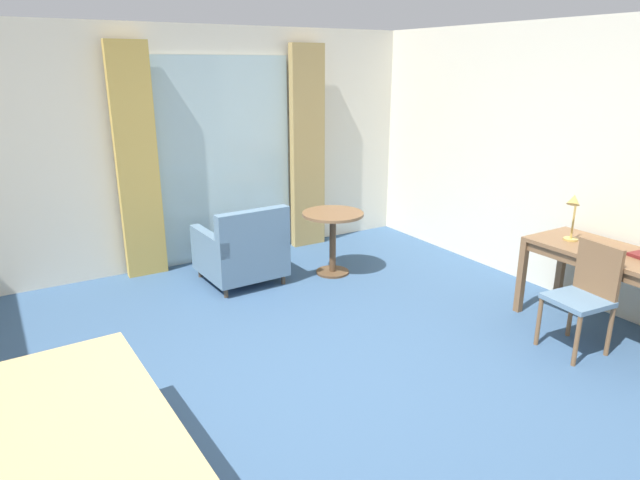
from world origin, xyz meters
The scene contains 11 objects.
ground centered at (0.00, 0.00, -0.05)m, with size 6.83×6.72×0.10m, color #38567A.
wall_back centered at (0.00, 3.10, 1.30)m, with size 6.43×0.12×2.60m, color silver.
wall_right centered at (3.16, 0.00, 1.30)m, with size 0.12×6.32×2.60m, color silver.
balcony_glass_door centered at (0.74, 3.02, 1.14)m, with size 1.59×0.02×2.28m, color silver.
curtain_panel_left centered at (-0.28, 2.92, 1.21)m, with size 0.42×0.10×2.42m, color tan.
curtain_panel_right centered at (1.75, 2.92, 1.21)m, with size 0.43×0.10×2.42m, color tan.
writing_desk centered at (2.70, -0.54, 0.64)m, with size 0.63×1.48×0.72m.
desk_chair centered at (2.26, -0.56, 0.49)m, with size 0.44×0.44×0.87m.
desk_lamp centered at (2.58, -0.14, 1.03)m, with size 0.25×0.18×0.46m.
armchair_by_window centered at (0.52, 2.16, 0.34)m, with size 0.80×0.81×0.84m.
round_cafe_table centered at (1.46, 1.88, 0.51)m, with size 0.66×0.66×0.69m.
Camera 1 is at (-1.59, -2.91, 2.20)m, focal length 31.08 mm.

